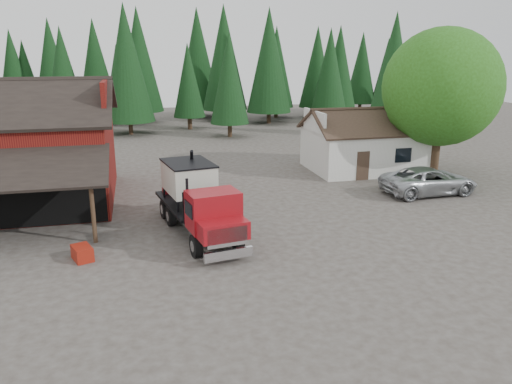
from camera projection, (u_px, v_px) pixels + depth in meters
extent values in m
plane|color=#3F3832|center=(222.00, 248.00, 22.45)|extent=(120.00, 120.00, 0.00)
cube|color=maroon|center=(3.00, 161.00, 28.65)|extent=(12.00, 10.00, 5.00)
cube|color=black|center=(5.00, 95.00, 30.04)|extent=(12.80, 5.53, 2.35)
cube|color=maroon|center=(107.00, 97.00, 29.05)|extent=(0.25, 7.00, 2.00)
cylinder|color=#382619|center=(93.00, 214.00, 22.77)|extent=(0.20, 0.20, 2.80)
cube|color=silver|center=(364.00, 150.00, 37.14)|extent=(8.00, 6.00, 3.00)
cube|color=#38281E|center=(375.00, 122.00, 35.12)|extent=(8.60, 3.42, 1.80)
cube|color=#38281E|center=(357.00, 117.00, 37.93)|extent=(8.60, 3.42, 1.80)
cube|color=silver|center=(315.00, 121.00, 35.63)|extent=(0.20, 4.20, 1.50)
cube|color=silver|center=(415.00, 118.00, 37.43)|extent=(0.20, 4.20, 1.50)
cube|color=#38281E|center=(363.00, 166.00, 34.11)|extent=(0.90, 0.06, 2.00)
cube|color=black|center=(403.00, 155.00, 34.62)|extent=(1.20, 0.06, 1.00)
cylinder|color=#382619|center=(435.00, 154.00, 35.21)|extent=(0.60, 0.60, 3.20)
sphere|color=#265513|center=(442.00, 87.00, 33.96)|extent=(8.00, 8.00, 8.00)
sphere|color=#265513|center=(418.00, 104.00, 34.76)|extent=(4.40, 4.40, 4.40)
sphere|color=#265513|center=(460.00, 101.00, 33.68)|extent=(4.80, 4.80, 4.80)
cylinder|color=#382619|center=(230.00, 129.00, 51.66)|extent=(0.44, 0.44, 1.60)
cone|color=black|center=(229.00, 79.00, 50.27)|extent=(3.96, 3.96, 9.00)
cylinder|color=#382619|center=(389.00, 129.00, 51.52)|extent=(0.44, 0.44, 1.60)
cone|color=black|center=(394.00, 69.00, 49.87)|extent=(4.84, 4.84, 11.00)
cylinder|color=#382619|center=(131.00, 127.00, 53.14)|extent=(0.44, 0.44, 1.60)
cone|color=black|center=(126.00, 63.00, 51.35)|extent=(5.28, 5.28, 12.00)
cylinder|color=black|center=(196.00, 246.00, 21.38)|extent=(0.49, 1.05, 1.01)
cylinder|color=black|center=(238.00, 240.00, 22.11)|extent=(0.49, 1.05, 1.01)
cylinder|color=black|center=(171.00, 216.00, 25.26)|extent=(0.49, 1.05, 1.01)
cylinder|color=black|center=(207.00, 212.00, 25.99)|extent=(0.49, 1.05, 1.01)
cylinder|color=black|center=(165.00, 209.00, 26.39)|extent=(0.49, 1.05, 1.01)
cylinder|color=black|center=(200.00, 205.00, 27.12)|extent=(0.49, 1.05, 1.01)
cube|color=black|center=(197.00, 215.00, 24.23)|extent=(2.34, 7.92, 0.37)
cube|color=silver|center=(228.00, 254.00, 20.50)|extent=(2.10, 0.52, 0.41)
cube|color=silver|center=(227.00, 237.00, 20.38)|extent=(1.73, 0.39, 0.82)
cube|color=maroon|center=(223.00, 230.00, 20.82)|extent=(2.23, 1.52, 0.78)
cube|color=maroon|center=(213.00, 210.00, 21.74)|extent=(2.43, 1.91, 1.69)
cube|color=black|center=(219.00, 209.00, 21.02)|extent=(1.90, 0.40, 0.82)
cylinder|color=black|center=(187.00, 197.00, 21.98)|extent=(0.15, 0.15, 1.65)
cube|color=black|center=(207.00, 205.00, 22.56)|extent=(2.23, 0.49, 1.46)
cube|color=black|center=(190.00, 203.00, 25.30)|extent=(3.21, 5.63, 0.15)
cube|color=beige|center=(189.00, 178.00, 24.93)|extent=(2.59, 3.33, 1.46)
cone|color=beige|center=(189.00, 195.00, 25.18)|extent=(2.33, 2.33, 0.64)
cube|color=black|center=(188.00, 163.00, 24.72)|extent=(2.70, 3.44, 0.07)
cylinder|color=black|center=(192.00, 173.00, 26.29)|extent=(0.34, 2.03, 2.79)
cube|color=maroon|center=(168.00, 189.00, 26.96)|extent=(0.67, 0.81, 0.41)
cylinder|color=silver|center=(231.00, 226.00, 22.96)|extent=(0.66, 0.99, 0.51)
imported|color=#B5B8BD|center=(429.00, 181.00, 30.87)|extent=(6.14, 3.06, 1.67)
cube|color=maroon|center=(82.00, 253.00, 21.15)|extent=(1.04, 1.28, 0.60)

